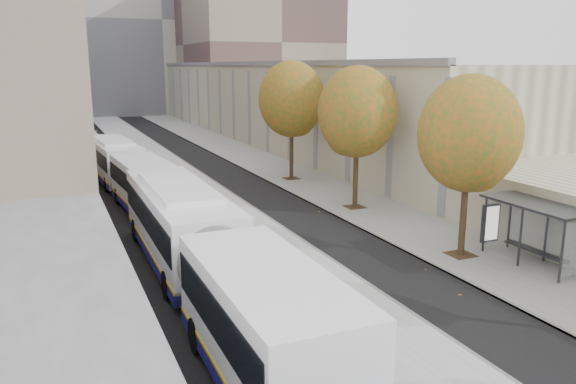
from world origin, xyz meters
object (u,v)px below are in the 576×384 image
distant_car (88,133)px  bus_near (206,254)px  bus_shelter (540,213)px  bus_far (125,168)px

distant_car → bus_near: bearing=-98.4°
bus_near → distant_car: (-0.50, 47.13, -0.97)m
bus_shelter → distant_car: bus_shelter is taller
bus_shelter → bus_far: bus_far is taller
bus_shelter → bus_far: 24.65m
bus_shelter → bus_near: size_ratio=0.24×
bus_shelter → bus_near: 13.39m
bus_shelter → bus_near: bearing=172.1°
bus_near → bus_far: bearing=90.9°
bus_far → distant_car: bus_far is taller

